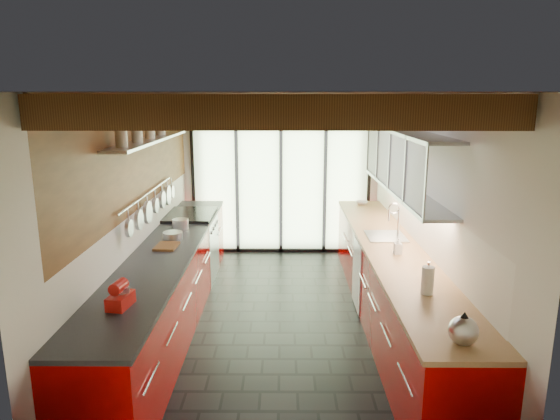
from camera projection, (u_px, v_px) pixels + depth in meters
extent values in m
plane|color=black|center=(280.00, 322.00, 5.83)|extent=(5.50, 5.50, 0.00)
plane|color=silver|center=(281.00, 175.00, 8.22)|extent=(3.20, 0.00, 3.20)
plane|color=silver|center=(277.00, 324.00, 2.86)|extent=(3.20, 0.00, 3.20)
plane|color=silver|center=(136.00, 213.00, 5.55)|extent=(0.00, 5.50, 5.50)
plane|color=silver|center=(424.00, 214.00, 5.53)|extent=(0.00, 5.50, 5.50)
plane|color=#472814|center=(280.00, 94.00, 5.25)|extent=(5.50, 5.50, 0.00)
cube|color=#593316|center=(277.00, 112.00, 3.09)|extent=(3.14, 0.14, 0.22)
cube|color=#593316|center=(279.00, 109.00, 3.96)|extent=(3.14, 0.14, 0.22)
cube|color=#593316|center=(280.00, 106.00, 4.84)|extent=(3.14, 0.14, 0.22)
cube|color=#593316|center=(280.00, 105.00, 5.72)|extent=(3.14, 0.14, 0.22)
cube|color=#593316|center=(281.00, 103.00, 6.59)|extent=(3.14, 0.14, 0.22)
cube|color=#593316|center=(281.00, 103.00, 7.47)|extent=(3.14, 0.14, 0.22)
cube|color=brown|center=(281.00, 111.00, 7.95)|extent=(3.14, 0.06, 0.50)
plane|color=brown|center=(140.00, 151.00, 5.60)|extent=(0.00, 4.90, 4.90)
plane|color=#C6EAAD|center=(281.00, 189.00, 8.26)|extent=(2.90, 0.00, 2.90)
cube|color=black|center=(193.00, 189.00, 8.25)|extent=(0.05, 0.04, 2.15)
cube|color=black|center=(369.00, 189.00, 8.23)|extent=(0.05, 0.04, 2.15)
cube|color=black|center=(281.00, 189.00, 8.21)|extent=(0.06, 0.05, 2.15)
cube|color=black|center=(281.00, 123.00, 7.97)|extent=(2.90, 0.05, 0.06)
cylinder|color=#B9100E|center=(281.00, 111.00, 7.91)|extent=(0.34, 0.04, 0.34)
cylinder|color=beige|center=(281.00, 111.00, 7.89)|extent=(0.28, 0.02, 0.28)
cube|color=#A30100|center=(169.00, 286.00, 5.74)|extent=(0.65, 5.00, 0.88)
cube|color=black|center=(167.00, 248.00, 5.64)|extent=(0.68, 5.00, 0.04)
cube|color=silver|center=(192.00, 248.00, 7.16)|extent=(0.66, 0.90, 0.90)
cube|color=black|center=(190.00, 215.00, 7.05)|extent=(0.65, 0.90, 0.06)
cube|color=#A30100|center=(391.00, 287.00, 5.73)|extent=(0.65, 5.00, 0.88)
cube|color=tan|center=(393.00, 248.00, 5.62)|extent=(0.68, 5.00, 0.04)
cube|color=white|center=(357.00, 274.00, 6.12)|extent=(0.02, 0.60, 0.84)
cube|color=silver|center=(386.00, 236.00, 6.01)|extent=(0.45, 0.52, 0.02)
cylinder|color=silver|center=(398.00, 222.00, 5.97)|extent=(0.02, 0.02, 0.34)
torus|color=silver|center=(394.00, 209.00, 5.93)|extent=(0.14, 0.02, 0.14)
plane|color=silver|center=(390.00, 161.00, 5.70)|extent=(0.00, 3.00, 3.00)
cube|color=#9EA0A5|center=(403.00, 190.00, 5.78)|extent=(0.34, 3.00, 0.03)
cube|color=#9EA0A5|center=(406.00, 132.00, 5.63)|extent=(0.34, 3.00, 0.03)
cylinder|color=silver|center=(148.00, 193.00, 5.81)|extent=(0.02, 2.20, 0.02)
cube|color=silver|center=(150.00, 140.00, 5.57)|extent=(0.28, 2.60, 0.03)
cylinder|color=silver|center=(129.00, 228.00, 4.97)|extent=(0.04, 0.18, 0.18)
cylinder|color=silver|center=(139.00, 220.00, 5.31)|extent=(0.04, 0.22, 0.22)
cylinder|color=silver|center=(148.00, 212.00, 5.65)|extent=(0.04, 0.26, 0.26)
cylinder|color=silver|center=(155.00, 206.00, 5.99)|extent=(0.04, 0.18, 0.18)
cylinder|color=silver|center=(162.00, 200.00, 6.33)|extent=(0.04, 0.22, 0.22)
cylinder|color=silver|center=(168.00, 195.00, 6.63)|extent=(0.04, 0.26, 0.26)
cylinder|color=silver|center=(172.00, 192.00, 6.87)|extent=(0.04, 0.18, 0.18)
cube|color=#B8140E|center=(121.00, 301.00, 4.00)|extent=(0.18, 0.27, 0.11)
cylinder|color=#B8140E|center=(119.00, 287.00, 3.96)|extent=(0.12, 0.18, 0.10)
cylinder|color=silver|center=(122.00, 294.00, 4.04)|extent=(0.14, 0.14, 0.11)
cylinder|color=silver|center=(181.00, 224.00, 6.34)|extent=(0.27, 0.27, 0.13)
cylinder|color=silver|center=(173.00, 236.00, 5.89)|extent=(0.28, 0.28, 0.09)
cube|color=brown|center=(167.00, 246.00, 5.58)|extent=(0.24, 0.33, 0.03)
sphere|color=silver|center=(463.00, 329.00, 3.40)|extent=(0.23, 0.23, 0.20)
cone|color=black|center=(465.00, 314.00, 3.38)|extent=(0.09, 0.09, 0.06)
cylinder|color=silver|center=(458.00, 321.00, 3.51)|extent=(0.03, 0.08, 0.04)
cylinder|color=white|center=(428.00, 281.00, 4.25)|extent=(0.12, 0.12, 0.24)
cylinder|color=silver|center=(429.00, 265.00, 4.21)|extent=(0.02, 0.02, 0.04)
imported|color=silver|center=(398.00, 246.00, 5.34)|extent=(0.08, 0.08, 0.18)
imported|color=silver|center=(362.00, 203.00, 7.81)|extent=(0.24, 0.24, 0.05)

